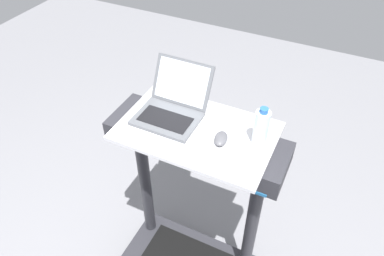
{
  "coord_description": "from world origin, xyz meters",
  "views": [
    {
      "loc": [
        0.54,
        -0.48,
        2.34
      ],
      "look_at": [
        0.0,
        0.65,
        1.23
      ],
      "focal_mm": 34.29,
      "sensor_mm": 36.0,
      "label": 1
    }
  ],
  "objects": [
    {
      "name": "water_bottle",
      "position": [
        0.3,
        0.74,
        1.27
      ],
      "size": [
        0.07,
        0.07,
        0.2
      ],
      "color": "silver",
      "rests_on": "desk_board"
    },
    {
      "name": "desk_board",
      "position": [
        0.0,
        0.7,
        1.17
      ],
      "size": [
        0.74,
        0.47,
        0.02
      ],
      "primitive_type": "cube",
      "color": "silver",
      "rests_on": "treadmill_base"
    },
    {
      "name": "computer_mouse",
      "position": [
        0.13,
        0.68,
        1.2
      ],
      "size": [
        0.08,
        0.11,
        0.03
      ],
      "primitive_type": "ellipsoid",
      "rotation": [
        0.0,
        0.0,
        0.19
      ],
      "color": "#4C4C51",
      "rests_on": "desk_board"
    },
    {
      "name": "laptop",
      "position": [
        -0.16,
        0.76,
        1.23
      ],
      "size": [
        0.31,
        0.34,
        0.22
      ],
      "rotation": [
        0.0,
        0.0,
        -0.02
      ],
      "color": "#515459",
      "rests_on": "desk_board"
    }
  ]
}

